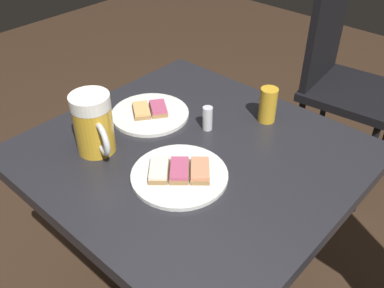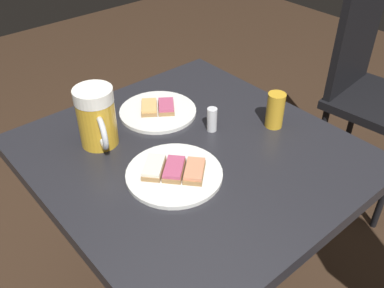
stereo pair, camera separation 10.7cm
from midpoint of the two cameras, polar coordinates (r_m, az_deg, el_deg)
cafe_table at (r=1.19m, az=2.59°, el=-7.27°), size 0.77×0.73×0.76m
plate_near at (r=1.00m, az=0.67°, el=-3.95°), size 0.23×0.23×0.03m
plate_far at (r=1.22m, az=-2.07°, el=4.39°), size 0.22×0.22×0.03m
beer_mug at (r=1.07m, az=-9.80°, el=3.38°), size 0.15×0.10×0.16m
beer_glass_small at (r=1.17m, az=13.59°, el=4.31°), size 0.05×0.05×0.10m
salt_shaker at (r=1.14m, az=5.37°, el=3.17°), size 0.03×0.03×0.07m
cafe_chair at (r=1.97m, az=24.08°, el=7.05°), size 0.42×0.42×0.94m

